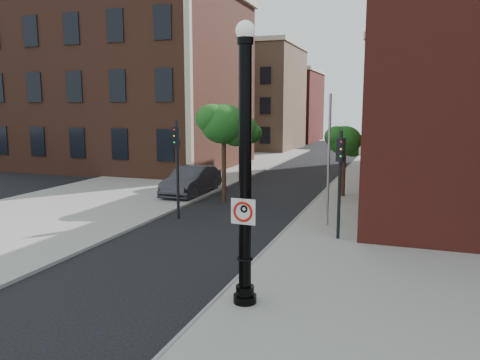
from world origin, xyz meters
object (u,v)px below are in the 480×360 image
at_px(parked_car, 192,181).
at_px(traffic_signal_right, 340,168).
at_px(traffic_signal_left, 177,153).
at_px(lamppost, 245,181).
at_px(no_parking_sign, 243,211).

xyz_separation_m(parked_car, traffic_signal_right, (9.32, -6.77, 1.99)).
xyz_separation_m(parked_car, traffic_signal_left, (1.91, -5.48, 2.19)).
height_order(lamppost, no_parking_sign, lamppost).
height_order(lamppost, traffic_signal_right, lamppost).
distance_m(lamppost, no_parking_sign, 0.74).
relative_size(lamppost, traffic_signal_left, 1.57).
bearing_deg(no_parking_sign, lamppost, 97.30).
bearing_deg(traffic_signal_right, lamppost, -79.16).
relative_size(no_parking_sign, traffic_signal_left, 0.14).
relative_size(traffic_signal_left, traffic_signal_right, 1.07).
xyz_separation_m(lamppost, no_parking_sign, (0.01, -0.18, -0.72)).
distance_m(parked_car, traffic_signal_right, 11.69).
xyz_separation_m(no_parking_sign, traffic_signal_right, (1.42, 6.91, 0.29)).
bearing_deg(traffic_signal_left, lamppost, -72.14).
bearing_deg(no_parking_sign, parked_car, 123.35).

